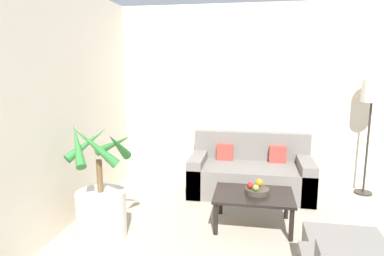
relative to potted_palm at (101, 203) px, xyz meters
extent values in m
cube|color=beige|center=(2.68, 2.10, 0.97)|extent=(7.94, 0.06, 2.70)
cylinder|color=beige|center=(0.00, 0.00, -0.13)|extent=(0.52, 0.52, 0.50)
cylinder|color=brown|center=(0.00, 0.00, 0.30)|extent=(0.06, 0.06, 0.35)
cone|color=#2D7533|center=(0.22, 0.00, 0.63)|extent=(0.10, 0.50, 0.39)
cone|color=#2D7533|center=(0.08, 0.23, 0.59)|extent=(0.54, 0.26, 0.32)
cone|color=#2D7533|center=(-0.19, 0.14, 0.61)|extent=(0.39, 0.48, 0.36)
cone|color=#2D7533|center=(-0.16, -0.12, 0.65)|extent=(0.36, 0.44, 0.44)
cone|color=#2D7533|center=(0.06, -0.19, 0.66)|extent=(0.47, 0.24, 0.45)
cube|color=slate|center=(1.54, 1.55, -0.17)|extent=(1.70, 0.85, 0.42)
cube|color=slate|center=(1.54, 1.89, 0.24)|extent=(1.70, 0.16, 0.41)
cube|color=slate|center=(0.79, 1.55, -0.11)|extent=(0.20, 0.85, 0.54)
cube|color=slate|center=(2.29, 1.55, -0.11)|extent=(0.20, 0.85, 0.54)
cube|color=#B23D33|center=(1.16, 1.77, 0.16)|extent=(0.24, 0.12, 0.24)
cube|color=#B23D33|center=(1.92, 1.77, 0.16)|extent=(0.24, 0.12, 0.24)
cylinder|color=#2D2823|center=(3.13, 1.83, -0.37)|extent=(0.24, 0.24, 0.03)
cylinder|color=#2D2823|center=(3.13, 1.83, 0.29)|extent=(0.03, 0.03, 1.29)
cylinder|color=silver|center=(3.13, 1.83, 1.09)|extent=(0.28, 0.28, 0.32)
cylinder|color=black|center=(1.19, 0.26, -0.20)|extent=(0.05, 0.05, 0.36)
cylinder|color=black|center=(1.98, 0.26, -0.20)|extent=(0.05, 0.05, 0.36)
cylinder|color=black|center=(1.19, 0.80, -0.20)|extent=(0.05, 0.05, 0.36)
cylinder|color=black|center=(1.98, 0.80, -0.20)|extent=(0.05, 0.05, 0.36)
cube|color=black|center=(1.58, 0.53, -0.01)|extent=(0.88, 0.63, 0.03)
cylinder|color=#42382D|center=(1.62, 0.55, 0.04)|extent=(0.27, 0.27, 0.06)
sphere|color=red|center=(1.54, 0.54, 0.10)|extent=(0.07, 0.07, 0.07)
sphere|color=olive|center=(1.61, 0.47, 0.10)|extent=(0.07, 0.07, 0.07)
sphere|color=orange|center=(1.64, 0.64, 0.11)|extent=(0.08, 0.08, 0.08)
camera|label=1|loc=(1.55, -3.18, 1.43)|focal=32.00mm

